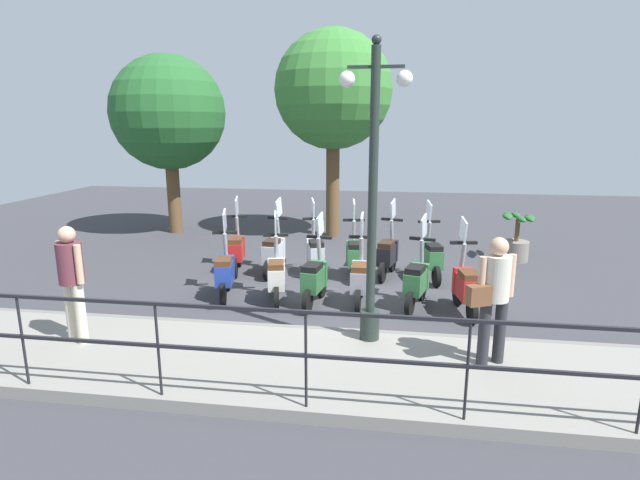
% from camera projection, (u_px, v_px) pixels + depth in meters
% --- Properties ---
extents(ground_plane, '(28.00, 28.00, 0.00)m').
position_uv_depth(ground_plane, '(345.00, 290.00, 9.29)').
color(ground_plane, '#38383D').
extents(promenade_walkway, '(2.20, 20.00, 0.15)m').
position_uv_depth(promenade_walkway, '(321.00, 366.00, 6.24)').
color(promenade_walkway, gray).
rests_on(promenade_walkway, ground_plane).
extents(fence_railing, '(0.04, 16.03, 1.07)m').
position_uv_depth(fence_railing, '(306.00, 339.00, 5.04)').
color(fence_railing, black).
rests_on(fence_railing, promenade_walkway).
extents(lamp_post_near, '(0.26, 0.90, 3.92)m').
position_uv_depth(lamp_post_near, '(372.00, 215.00, 6.47)').
color(lamp_post_near, '#232D28').
rests_on(lamp_post_near, promenade_walkway).
extents(pedestrian_with_bag, '(0.48, 0.60, 1.59)m').
position_uv_depth(pedestrian_with_bag, '(494.00, 291.00, 5.95)').
color(pedestrian_with_bag, '#28282D').
rests_on(pedestrian_with_bag, promenade_walkway).
extents(pedestrian_distant, '(0.42, 0.45, 1.59)m').
position_uv_depth(pedestrian_distant, '(71.00, 275.00, 6.58)').
color(pedestrian_distant, beige).
rests_on(pedestrian_distant, promenade_walkway).
extents(tree_large, '(3.07, 3.07, 4.85)m').
position_uv_depth(tree_large, '(168.00, 113.00, 13.51)').
color(tree_large, brown).
rests_on(tree_large, ground_plane).
extents(tree_distant, '(3.06, 3.06, 5.41)m').
position_uv_depth(tree_distant, '(333.00, 91.00, 12.93)').
color(tree_distant, brown).
rests_on(tree_distant, ground_plane).
extents(potted_palm, '(1.06, 0.66, 1.05)m').
position_uv_depth(potted_palm, '(516.00, 241.00, 11.22)').
color(potted_palm, slate).
rests_on(potted_palm, ground_plane).
extents(scooter_near_0, '(1.23, 0.46, 1.54)m').
position_uv_depth(scooter_near_0, '(466.00, 286.00, 8.03)').
color(scooter_near_0, black).
rests_on(scooter_near_0, ground_plane).
extents(scooter_near_1, '(1.20, 0.54, 1.54)m').
position_uv_depth(scooter_near_1, '(417.00, 280.00, 8.31)').
color(scooter_near_1, black).
rests_on(scooter_near_1, ground_plane).
extents(scooter_near_2, '(1.23, 0.44, 1.54)m').
position_uv_depth(scooter_near_2, '(360.00, 278.00, 8.44)').
color(scooter_near_2, black).
rests_on(scooter_near_2, ground_plane).
extents(scooter_near_3, '(1.23, 0.45, 1.54)m').
position_uv_depth(scooter_near_3, '(315.00, 278.00, 8.44)').
color(scooter_near_3, black).
rests_on(scooter_near_3, ground_plane).
extents(scooter_near_4, '(1.22, 0.50, 1.54)m').
position_uv_depth(scooter_near_4, '(276.00, 275.00, 8.59)').
color(scooter_near_4, black).
rests_on(scooter_near_4, ground_plane).
extents(scooter_near_5, '(1.22, 0.51, 1.54)m').
position_uv_depth(scooter_near_5, '(225.00, 272.00, 8.79)').
color(scooter_near_5, black).
rests_on(scooter_near_5, ground_plane).
extents(scooter_far_0, '(1.22, 0.49, 1.54)m').
position_uv_depth(scooter_far_0, '(431.00, 257.00, 9.79)').
color(scooter_far_0, black).
rests_on(scooter_far_0, ground_plane).
extents(scooter_far_1, '(1.22, 0.50, 1.54)m').
position_uv_depth(scooter_far_1, '(388.00, 254.00, 10.01)').
color(scooter_far_1, black).
rests_on(scooter_far_1, ground_plane).
extents(scooter_far_2, '(1.23, 0.46, 1.54)m').
position_uv_depth(scooter_far_2, '(354.00, 255.00, 9.94)').
color(scooter_far_2, black).
rests_on(scooter_far_2, ground_plane).
extents(scooter_far_3, '(1.20, 0.54, 1.54)m').
position_uv_depth(scooter_far_3, '(315.00, 253.00, 10.08)').
color(scooter_far_3, black).
rests_on(scooter_far_3, ground_plane).
extents(scooter_far_4, '(1.23, 0.44, 1.54)m').
position_uv_depth(scooter_far_4, '(274.00, 252.00, 10.17)').
color(scooter_far_4, black).
rests_on(scooter_far_4, ground_plane).
extents(scooter_far_5, '(1.22, 0.49, 1.54)m').
position_uv_depth(scooter_far_5, '(237.00, 250.00, 10.33)').
color(scooter_far_5, black).
rests_on(scooter_far_5, ground_plane).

